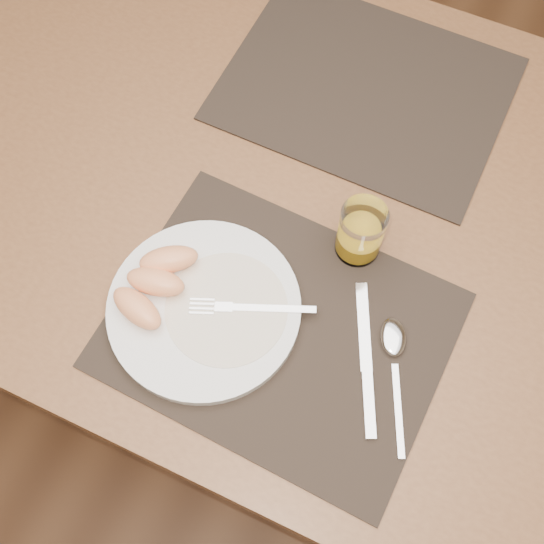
{
  "coord_description": "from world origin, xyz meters",
  "views": [
    {
      "loc": [
        0.15,
        -0.51,
        1.65
      ],
      "look_at": [
        -0.01,
        -0.15,
        0.77
      ],
      "focal_mm": 45.0,
      "sensor_mm": 36.0,
      "label": 1
    }
  ],
  "objects_px": {
    "table": "(319,224)",
    "placemat_far": "(365,88)",
    "fork": "(241,308)",
    "spoon": "(394,348)",
    "juice_glass": "(360,234)",
    "plate": "(204,308)",
    "knife": "(367,371)",
    "placemat_near": "(279,330)"
  },
  "relations": [
    {
      "from": "fork",
      "to": "spoon",
      "type": "xyz_separation_m",
      "value": [
        0.21,
        0.04,
        -0.01
      ]
    },
    {
      "from": "placemat_near",
      "to": "fork",
      "type": "distance_m",
      "value": 0.06
    },
    {
      "from": "table",
      "to": "knife",
      "type": "height_order",
      "value": "knife"
    },
    {
      "from": "fork",
      "to": "spoon",
      "type": "distance_m",
      "value": 0.22
    },
    {
      "from": "placemat_far",
      "to": "plate",
      "type": "bearing_deg",
      "value": -97.6
    },
    {
      "from": "table",
      "to": "plate",
      "type": "distance_m",
      "value": 0.27
    },
    {
      "from": "spoon",
      "to": "table",
      "type": "bearing_deg",
      "value": 135.19
    },
    {
      "from": "table",
      "to": "juice_glass",
      "type": "height_order",
      "value": "juice_glass"
    },
    {
      "from": "placemat_far",
      "to": "juice_glass",
      "type": "height_order",
      "value": "juice_glass"
    },
    {
      "from": "placemat_near",
      "to": "table",
      "type": "bearing_deg",
      "value": 97.26
    },
    {
      "from": "spoon",
      "to": "juice_glass",
      "type": "relative_size",
      "value": 1.86
    },
    {
      "from": "placemat_near",
      "to": "plate",
      "type": "bearing_deg",
      "value": -170.22
    },
    {
      "from": "placemat_near",
      "to": "spoon",
      "type": "xyz_separation_m",
      "value": [
        0.15,
        0.04,
        0.01
      ]
    },
    {
      "from": "placemat_near",
      "to": "plate",
      "type": "distance_m",
      "value": 0.11
    },
    {
      "from": "table",
      "to": "fork",
      "type": "relative_size",
      "value": 8.36
    },
    {
      "from": "placemat_far",
      "to": "juice_glass",
      "type": "relative_size",
      "value": 4.58
    },
    {
      "from": "placemat_far",
      "to": "fork",
      "type": "xyz_separation_m",
      "value": [
        -0.01,
        -0.44,
        0.02
      ]
    },
    {
      "from": "knife",
      "to": "spoon",
      "type": "distance_m",
      "value": 0.05
    },
    {
      "from": "spoon",
      "to": "fork",
      "type": "bearing_deg",
      "value": -169.63
    },
    {
      "from": "table",
      "to": "placemat_far",
      "type": "height_order",
      "value": "placemat_far"
    },
    {
      "from": "table",
      "to": "spoon",
      "type": "relative_size",
      "value": 7.65
    },
    {
      "from": "spoon",
      "to": "placemat_far",
      "type": "bearing_deg",
      "value": 116.4
    },
    {
      "from": "placemat_far",
      "to": "juice_glass",
      "type": "xyz_separation_m",
      "value": [
        0.1,
        -0.28,
        0.05
      ]
    },
    {
      "from": "placemat_near",
      "to": "juice_glass",
      "type": "distance_m",
      "value": 0.18
    },
    {
      "from": "fork",
      "to": "knife",
      "type": "relative_size",
      "value": 0.81
    },
    {
      "from": "plate",
      "to": "juice_glass",
      "type": "bearing_deg",
      "value": 49.08
    },
    {
      "from": "spoon",
      "to": "juice_glass",
      "type": "bearing_deg",
      "value": 129.88
    },
    {
      "from": "table",
      "to": "plate",
      "type": "height_order",
      "value": "plate"
    },
    {
      "from": "placemat_far",
      "to": "table",
      "type": "bearing_deg",
      "value": -85.53
    },
    {
      "from": "plate",
      "to": "fork",
      "type": "distance_m",
      "value": 0.05
    },
    {
      "from": "juice_glass",
      "to": "knife",
      "type": "bearing_deg",
      "value": -64.23
    },
    {
      "from": "plate",
      "to": "fork",
      "type": "xyz_separation_m",
      "value": [
        0.05,
        0.02,
        0.01
      ]
    },
    {
      "from": "plate",
      "to": "knife",
      "type": "relative_size",
      "value": 1.31
    },
    {
      "from": "table",
      "to": "plate",
      "type": "bearing_deg",
      "value": -108.19
    },
    {
      "from": "juice_glass",
      "to": "fork",
      "type": "bearing_deg",
      "value": -123.87
    },
    {
      "from": "plate",
      "to": "spoon",
      "type": "height_order",
      "value": "plate"
    },
    {
      "from": "table",
      "to": "placemat_far",
      "type": "xyz_separation_m",
      "value": [
        -0.02,
        0.22,
        0.09
      ]
    },
    {
      "from": "juice_glass",
      "to": "spoon",
      "type": "bearing_deg",
      "value": -50.12
    },
    {
      "from": "placemat_far",
      "to": "plate",
      "type": "relative_size",
      "value": 1.67
    },
    {
      "from": "fork",
      "to": "placemat_far",
      "type": "bearing_deg",
      "value": 88.33
    },
    {
      "from": "fork",
      "to": "juice_glass",
      "type": "relative_size",
      "value": 1.7
    },
    {
      "from": "fork",
      "to": "knife",
      "type": "xyz_separation_m",
      "value": [
        0.19,
        -0.01,
        -0.02
      ]
    }
  ]
}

